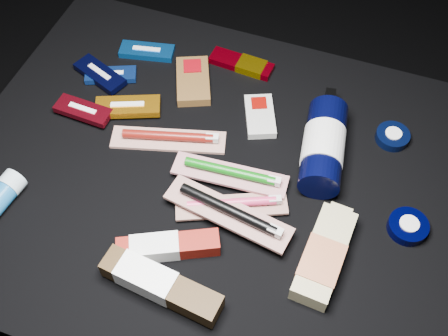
% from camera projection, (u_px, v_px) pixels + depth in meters
% --- Properties ---
extents(ground, '(3.00, 3.00, 0.00)m').
position_uv_depth(ground, '(217.00, 267.00, 1.38)').
color(ground, black).
rests_on(ground, ground).
extents(cloth_table, '(0.98, 0.78, 0.40)m').
position_uv_depth(cloth_table, '(216.00, 227.00, 1.21)').
color(cloth_table, black).
rests_on(cloth_table, ground).
extents(luna_bar_0, '(0.12, 0.07, 0.02)m').
position_uv_depth(luna_bar_0, '(147.00, 51.00, 1.22)').
color(luna_bar_0, '#0D53AA').
rests_on(luna_bar_0, cloth_table).
extents(luna_bar_1, '(0.11, 0.08, 0.01)m').
position_uv_depth(luna_bar_1, '(111.00, 75.00, 1.18)').
color(luna_bar_1, '#143B98').
rests_on(luna_bar_1, cloth_table).
extents(luna_bar_2, '(0.13, 0.08, 0.02)m').
position_uv_depth(luna_bar_2, '(100.00, 74.00, 1.18)').
color(luna_bar_2, black).
rests_on(luna_bar_2, cloth_table).
extents(luna_bar_3, '(0.14, 0.09, 0.02)m').
position_uv_depth(luna_bar_3, '(128.00, 107.00, 1.12)').
color(luna_bar_3, orange).
rests_on(luna_bar_3, cloth_table).
extents(luna_bar_4, '(0.12, 0.05, 0.02)m').
position_uv_depth(luna_bar_4, '(83.00, 110.00, 1.12)').
color(luna_bar_4, maroon).
rests_on(luna_bar_4, cloth_table).
extents(clif_bar_0, '(0.11, 0.14, 0.02)m').
position_uv_depth(clif_bar_0, '(193.00, 79.00, 1.17)').
color(clif_bar_0, brown).
rests_on(clif_bar_0, cloth_table).
extents(clif_bar_1, '(0.09, 0.12, 0.02)m').
position_uv_depth(clif_bar_1, '(260.00, 115.00, 1.12)').
color(clif_bar_1, beige).
rests_on(clif_bar_1, cloth_table).
extents(power_bar, '(0.14, 0.05, 0.02)m').
position_uv_depth(power_bar, '(245.00, 65.00, 1.20)').
color(power_bar, '#72010C').
rests_on(power_bar, cloth_table).
extents(lotion_bottle, '(0.10, 0.25, 0.08)m').
position_uv_depth(lotion_bottle, '(324.00, 146.00, 1.04)').
color(lotion_bottle, black).
rests_on(lotion_bottle, cloth_table).
extents(cream_tin_upper, '(0.07, 0.07, 0.02)m').
position_uv_depth(cream_tin_upper, '(393.00, 136.00, 1.09)').
color(cream_tin_upper, black).
rests_on(cream_tin_upper, cloth_table).
extents(cream_tin_lower, '(0.07, 0.07, 0.02)m').
position_uv_depth(cream_tin_lower, '(408.00, 226.00, 0.97)').
color(cream_tin_lower, black).
rests_on(cream_tin_lower, cloth_table).
extents(bodywash_bottle, '(0.07, 0.19, 0.04)m').
position_uv_depth(bodywash_bottle, '(323.00, 257.00, 0.93)').
color(bodywash_bottle, tan).
rests_on(bodywash_bottle, cloth_table).
extents(toothbrush_pack_0, '(0.23, 0.11, 0.02)m').
position_uv_depth(toothbrush_pack_0, '(170.00, 138.00, 1.09)').
color(toothbrush_pack_0, silver).
rests_on(toothbrush_pack_0, cloth_table).
extents(toothbrush_pack_1, '(0.20, 0.12, 0.02)m').
position_uv_depth(toothbrush_pack_1, '(233.00, 204.00, 0.99)').
color(toothbrush_pack_1, '#A8A39E').
rests_on(toothbrush_pack_1, cloth_table).
extents(toothbrush_pack_2, '(0.22, 0.07, 0.02)m').
position_uv_depth(toothbrush_pack_2, '(231.00, 174.00, 1.02)').
color(toothbrush_pack_2, silver).
rests_on(toothbrush_pack_2, cloth_table).
extents(toothbrush_pack_3, '(0.24, 0.09, 0.03)m').
position_uv_depth(toothbrush_pack_3, '(230.00, 212.00, 0.97)').
color(toothbrush_pack_3, '#BBB5B0').
rests_on(toothbrush_pack_3, cloth_table).
extents(toothpaste_carton_red, '(0.17, 0.11, 0.03)m').
position_uv_depth(toothpaste_carton_red, '(164.00, 247.00, 0.95)').
color(toothpaste_carton_red, maroon).
rests_on(toothpaste_carton_red, cloth_table).
extents(toothpaste_carton_green, '(0.21, 0.07, 0.04)m').
position_uv_depth(toothpaste_carton_green, '(156.00, 283.00, 0.90)').
color(toothpaste_carton_green, '#362410').
rests_on(toothpaste_carton_green, cloth_table).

